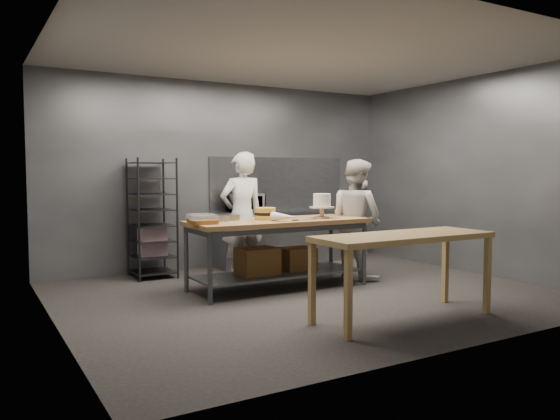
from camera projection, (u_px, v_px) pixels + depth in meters
name	position (u px, v px, depth m)	size (l,w,h in m)	color
ground	(308.00, 294.00, 6.94)	(6.00, 6.00, 0.00)	black
back_wall	(226.00, 175.00, 8.99)	(6.00, 0.04, 3.00)	#4C4F54
work_table	(277.00, 246.00, 7.24)	(2.40, 0.90, 0.92)	brown
near_counter	(404.00, 242.00, 5.72)	(2.00, 0.70, 0.90)	olive
back_counter	(288.00, 236.00, 9.29)	(2.60, 0.60, 0.90)	slate
splashback_panel	(279.00, 183.00, 9.49)	(2.60, 0.02, 0.90)	slate
speed_rack	(152.00, 219.00, 8.00)	(0.60, 0.65, 1.75)	black
chef_behind	(242.00, 216.00, 7.83)	(0.67, 0.44, 1.83)	silver
chef_right	(356.00, 219.00, 7.95)	(0.84, 0.66, 1.73)	beige
microwave	(246.00, 203.00, 8.85)	(0.54, 0.37, 0.30)	black
frosted_cake_stand	(322.00, 203.00, 7.41)	(0.34, 0.34, 0.33)	#B7AB92
layer_cake	(265.00, 214.00, 7.16)	(0.27, 0.27, 0.16)	gold
cake_pans	(219.00, 218.00, 7.00)	(0.62, 0.37, 0.07)	gray
piping_bag	(285.00, 217.00, 6.91)	(0.12, 0.12, 0.38)	silver
offset_spatula	(301.00, 220.00, 7.08)	(0.36, 0.02, 0.02)	slate
pastry_clamshells	(202.00, 219.00, 6.67)	(0.37, 0.46, 0.11)	#8C5D1C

